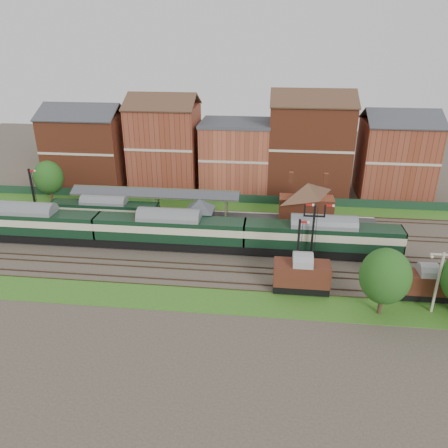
# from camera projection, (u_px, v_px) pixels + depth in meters

# --- Properties ---
(ground) EXTENTS (160.00, 160.00, 0.00)m
(ground) POSITION_uv_depth(u_px,v_px,m) (219.00, 250.00, 58.91)
(ground) COLOR #473D33
(ground) RESTS_ON ground
(grass_back) EXTENTS (90.00, 4.50, 0.06)m
(grass_back) POSITION_uv_depth(u_px,v_px,m) (230.00, 206.00, 73.43)
(grass_back) COLOR #2D6619
(grass_back) RESTS_ON ground
(grass_front) EXTENTS (90.00, 5.00, 0.06)m
(grass_front) POSITION_uv_depth(u_px,v_px,m) (205.00, 300.00, 48.00)
(grass_front) COLOR #2D6619
(grass_front) RESTS_ON ground
(fence) EXTENTS (90.00, 0.12, 1.50)m
(fence) POSITION_uv_depth(u_px,v_px,m) (232.00, 198.00, 74.95)
(fence) COLOR #193823
(fence) RESTS_ON ground
(platform) EXTENTS (55.00, 3.40, 1.00)m
(platform) POSITION_uv_depth(u_px,v_px,m) (195.00, 217.00, 68.07)
(platform) COLOR #2D2D2D
(platform) RESTS_ON ground
(signal_box) EXTENTS (5.40, 5.40, 6.00)m
(signal_box) POSITION_uv_depth(u_px,v_px,m) (200.00, 218.00, 60.87)
(signal_box) COLOR #576648
(signal_box) RESTS_ON ground
(brick_hut) EXTENTS (3.20, 2.64, 2.94)m
(brick_hut) POSITION_uv_depth(u_px,v_px,m) (257.00, 234.00, 60.86)
(brick_hut) COLOR brown
(brick_hut) RESTS_ON ground
(station_building) EXTENTS (8.10, 8.10, 5.90)m
(station_building) POSITION_uv_depth(u_px,v_px,m) (307.00, 201.00, 64.92)
(station_building) COLOR brown
(station_building) RESTS_ON platform
(canopy) EXTENTS (26.00, 3.89, 4.08)m
(canopy) POSITION_uv_depth(u_px,v_px,m) (155.00, 191.00, 67.03)
(canopy) COLOR #454E30
(canopy) RESTS_ON platform
(semaphore_bracket) EXTENTS (3.60, 0.25, 8.18)m
(semaphore_bracket) POSITION_uv_depth(u_px,v_px,m) (313.00, 231.00, 53.52)
(semaphore_bracket) COLOR black
(semaphore_bracket) RESTS_ON ground
(semaphore_platform_end) EXTENTS (1.23, 0.25, 8.00)m
(semaphore_platform_end) POSITION_uv_depth(u_px,v_px,m) (33.00, 193.00, 67.57)
(semaphore_platform_end) COLOR black
(semaphore_platform_end) RESTS_ON ground
(semaphore_siding) EXTENTS (1.23, 0.25, 8.00)m
(semaphore_siding) POSITION_uv_depth(u_px,v_px,m) (298.00, 250.00, 49.83)
(semaphore_siding) COLOR black
(semaphore_siding) RESTS_ON ground
(yard_lamp) EXTENTS (2.60, 0.22, 7.00)m
(yard_lamp) POSITION_uv_depth(u_px,v_px,m) (438.00, 279.00, 44.38)
(yard_lamp) COLOR beige
(yard_lamp) RESTS_ON ground
(town_backdrop) EXTENTS (69.00, 10.00, 16.00)m
(town_backdrop) POSITION_uv_depth(u_px,v_px,m) (235.00, 152.00, 78.79)
(town_backdrop) COLOR brown
(town_backdrop) RESTS_ON ground
(dmu_train) EXTENTS (60.44, 3.17, 4.64)m
(dmu_train) POSITION_uv_depth(u_px,v_px,m) (170.00, 230.00, 58.49)
(dmu_train) COLOR black
(dmu_train) RESTS_ON ground
(platform_railcar) EXTENTS (16.42, 2.59, 3.78)m
(platform_railcar) POSITION_uv_depth(u_px,v_px,m) (105.00, 211.00, 65.77)
(platform_railcar) COLOR black
(platform_railcar) RESTS_ON ground
(goods_van_a) EXTENTS (6.23, 2.70, 3.78)m
(goods_van_a) POSITION_uv_depth(u_px,v_px,m) (302.00, 275.00, 48.78)
(goods_van_a) COLOR black
(goods_van_a) RESTS_ON ground
(goods_van_b) EXTENTS (5.52, 2.39, 3.35)m
(goods_van_b) POSITION_uv_depth(u_px,v_px,m) (425.00, 283.00, 47.51)
(goods_van_b) COLOR black
(goods_van_b) RESTS_ON ground
(tree_far) EXTENTS (5.11, 5.11, 7.45)m
(tree_far) POSITION_uv_depth(u_px,v_px,m) (385.00, 276.00, 43.88)
(tree_far) COLOR #382619
(tree_far) RESTS_ON ground
(tree_back) EXTENTS (4.93, 4.93, 7.20)m
(tree_back) POSITION_uv_depth(u_px,v_px,m) (48.00, 177.00, 74.01)
(tree_back) COLOR #382619
(tree_back) RESTS_ON ground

